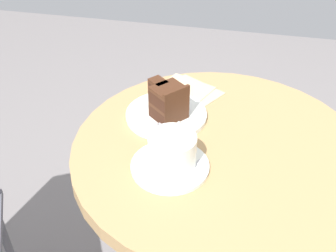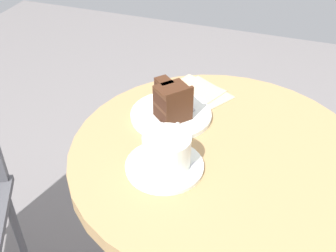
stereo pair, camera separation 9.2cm
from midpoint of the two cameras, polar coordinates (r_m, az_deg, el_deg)
cafe_table at (r=1.02m, az=9.01°, el=-8.74°), size 0.66×0.66×0.70m
saucer at (r=0.87m, az=2.55°, el=-5.55°), size 0.16×0.16×0.01m
coffee_cup at (r=0.85m, az=2.98°, el=-3.32°), size 0.13×0.10×0.07m
teaspoon at (r=0.83m, az=3.97°, el=-7.47°), size 0.11×0.05×0.00m
cake_plate at (r=1.01m, az=3.01°, el=1.44°), size 0.20×0.20×0.01m
cake_slice at (r=0.98m, az=3.19°, el=3.27°), size 0.10×0.10×0.09m
fork at (r=0.98m, az=2.53°, el=0.47°), size 0.12×0.09×0.00m
napkin at (r=1.10m, az=6.00°, el=4.28°), size 0.19×0.20×0.00m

